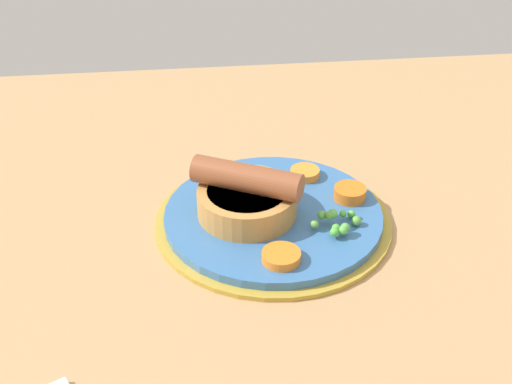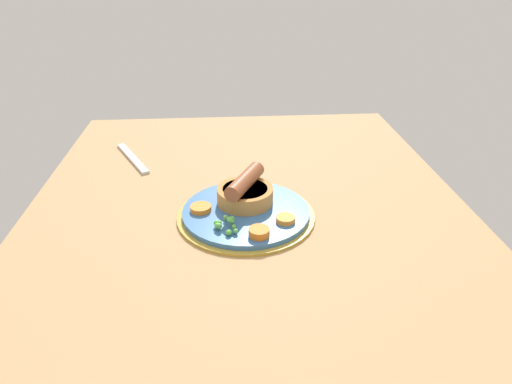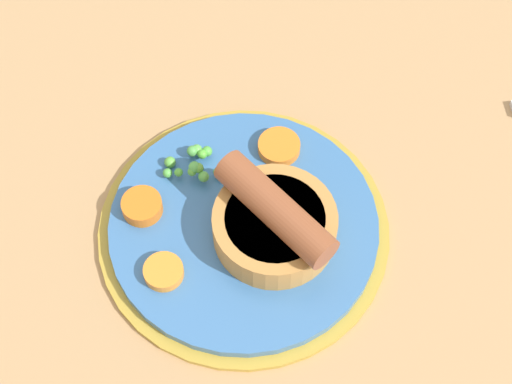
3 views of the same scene
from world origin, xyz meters
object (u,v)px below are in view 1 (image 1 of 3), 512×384
object	(u,v)px
sausage_pudding	(247,196)
pea_pile	(337,221)
carrot_slice_2	(281,256)
carrot_slice_3	(350,193)
dinner_plate	(273,219)
carrot_slice_1	(305,173)

from	to	relation	value
sausage_pudding	pea_pile	distance (cm)	9.25
carrot_slice_2	sausage_pudding	bearing A→B (deg)	106.74
carrot_slice_2	carrot_slice_3	world-z (taller)	carrot_slice_3
sausage_pudding	carrot_slice_2	size ratio (longest dim) A/B	3.07
dinner_plate	carrot_slice_1	bearing A→B (deg)	55.80
dinner_plate	sausage_pudding	size ratio (longest dim) A/B	2.16
carrot_slice_1	carrot_slice_2	size ratio (longest dim) A/B	0.88
dinner_plate	sausage_pudding	world-z (taller)	sausage_pudding
carrot_slice_1	carrot_slice_2	world-z (taller)	same
pea_pile	carrot_slice_3	world-z (taller)	pea_pile
pea_pile	carrot_slice_2	world-z (taller)	pea_pile
sausage_pudding	carrot_slice_3	size ratio (longest dim) A/B	3.33
carrot_slice_3	dinner_plate	bearing A→B (deg)	-168.77
dinner_plate	pea_pile	bearing A→B (deg)	-31.47
carrot_slice_1	carrot_slice_3	world-z (taller)	carrot_slice_3
carrot_slice_1	carrot_slice_3	distance (cm)	6.14
carrot_slice_1	sausage_pudding	bearing A→B (deg)	-137.78
carrot_slice_2	carrot_slice_3	xyz separation A→B (cm)	(8.55, 9.44, 0.18)
sausage_pudding	carrot_slice_1	xyz separation A→B (cm)	(6.99, 6.34, -1.67)
dinner_plate	carrot_slice_3	bearing A→B (deg)	11.23
pea_pile	carrot_slice_3	bearing A→B (deg)	64.67
sausage_pudding	carrot_slice_2	bearing A→B (deg)	-46.43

